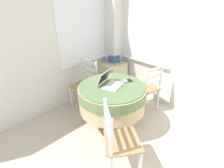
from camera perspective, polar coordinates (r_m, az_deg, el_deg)
The scene contains 11 objects.
corner_room_shell at distance 2.68m, azimuth 6.47°, elevation 12.50°, with size 4.13×4.94×2.55m.
round_dining_table at distance 2.65m, azimuth 0.03°, elevation -3.92°, with size 1.03×1.03×0.75m.
laptop at distance 2.56m, azimuth -0.68°, elevation 0.46°, with size 0.38×0.38×0.22m.
computer_mouse at distance 2.67m, azimuth 4.28°, elevation 0.98°, with size 0.06×0.09×0.04m.
cell_phone at distance 2.74m, azimuth 5.83°, elevation 1.17°, with size 0.10×0.12×0.01m.
dining_chair_near_back_window at distance 3.29m, azimuth -8.72°, elevation -0.34°, with size 0.42×0.46×0.91m.
dining_chair_near_right_window at distance 3.19m, azimuth 11.29°, elevation -1.48°, with size 0.48×0.45×0.91m.
dining_chair_camera_near at distance 2.10m, azimuth 2.26°, elevation -18.00°, with size 0.56×0.57×0.91m.
corner_cabinet at distance 3.92m, azimuth 0.40°, elevation 2.49°, with size 0.51×0.47×0.64m.
storage_box at distance 3.79m, azimuth 0.66°, elevation 8.07°, with size 0.19×0.16×0.15m.
book_on_cabinet at distance 3.71m, azimuth 0.79°, elevation 6.64°, with size 0.14×0.23×0.02m.
Camera 1 is at (-0.97, 0.33, 1.93)m, focal length 28.00 mm.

